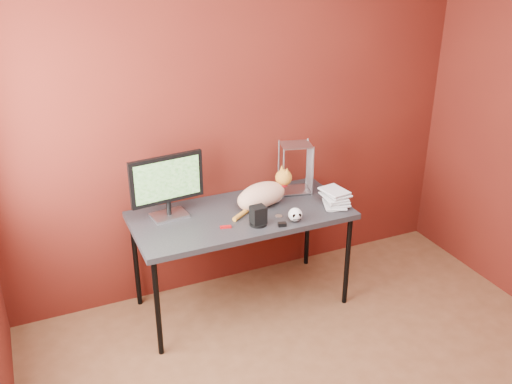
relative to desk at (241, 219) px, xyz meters
name	(u,v)px	position (x,y,z in m)	size (l,w,h in m)	color
room	(386,194)	(0.15, -1.37, 0.75)	(3.52, 3.52, 2.61)	brown
desk	(241,219)	(0.00, 0.00, 0.00)	(1.50, 0.70, 0.75)	black
monitor	(167,183)	(-0.47, 0.15, 0.30)	(0.51, 0.19, 0.44)	#A9AAAE
cat	(263,194)	(0.18, 0.04, 0.14)	(0.52, 0.29, 0.26)	#C35F29
skull_mug	(295,215)	(0.29, -0.26, 0.10)	(0.10, 0.10, 0.09)	white
speaker	(258,216)	(0.04, -0.21, 0.11)	(0.12, 0.12, 0.13)	black
book_stack	(329,125)	(0.59, -0.13, 0.65)	(0.21, 0.24, 1.19)	beige
wire_rack	(296,168)	(0.51, 0.17, 0.24)	(0.26, 0.23, 0.38)	#A9AAAE
pocket_knife	(226,227)	(-0.18, -0.16, 0.06)	(0.07, 0.02, 0.01)	#AD0D10
black_gadget	(282,224)	(0.17, -0.29, 0.06)	(0.05, 0.03, 0.03)	black
washer	(279,216)	(0.21, -0.15, 0.05)	(0.05, 0.05, 0.00)	#A9AAAE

